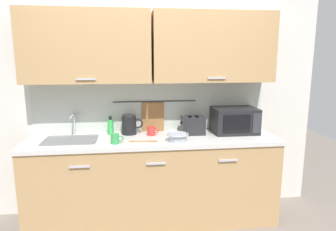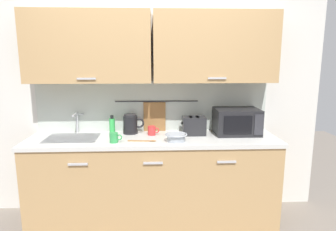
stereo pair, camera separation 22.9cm
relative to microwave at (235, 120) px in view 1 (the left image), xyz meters
name	(u,v)px [view 1 (the left image)]	position (x,y,z in m)	size (l,w,h in m)	color
counter_unit	(153,179)	(-0.90, -0.11, -0.58)	(2.53, 0.64, 0.90)	tan
back_wall_assembly	(151,74)	(-0.88, 0.12, 0.49)	(3.70, 0.41, 2.50)	silver
sink_faucet	(74,121)	(-1.70, 0.12, 0.01)	(0.09, 0.17, 0.22)	#B2B5BA
microwave	(235,120)	(0.00, 0.00, 0.00)	(0.46, 0.35, 0.27)	black
electric_kettle	(130,125)	(-1.12, 0.07, -0.03)	(0.23, 0.16, 0.21)	black
dish_soap_bottle	(111,126)	(-1.32, 0.08, -0.05)	(0.06, 0.06, 0.20)	green
mug_near_sink	(115,139)	(-1.26, -0.27, -0.09)	(0.12, 0.08, 0.09)	green
mixing_bowl	(178,137)	(-0.66, -0.26, -0.09)	(0.21, 0.21, 0.08)	#A5ADB7
toaster	(193,125)	(-0.46, -0.01, -0.04)	(0.26, 0.17, 0.19)	#232326
mug_by_kettle	(152,131)	(-0.90, -0.01, -0.09)	(0.12, 0.08, 0.09)	red
wooden_spoon	(147,141)	(-0.96, -0.25, -0.13)	(0.28, 0.06, 0.01)	#9E7042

